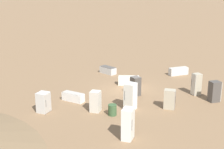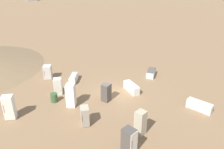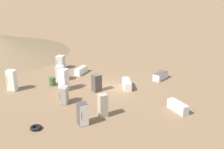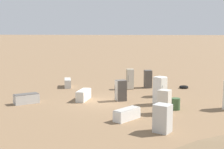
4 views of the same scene
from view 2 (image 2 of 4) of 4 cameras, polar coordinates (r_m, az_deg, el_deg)
The scene contains 14 objects.
ground_plane at distance 19.42m, azimuth 0.52°, elevation -5.30°, with size 1000.00×1000.00×0.00m, color #846647.
discarded_fridge_0 at distance 19.87m, azimuth 5.09°, elevation -3.41°, with size 1.88×0.65×0.77m.
discarded_fridge_1 at distance 18.49m, azimuth 21.86°, elevation -7.60°, with size 2.02×1.21×0.74m.
discarded_fridge_2 at distance 19.82m, azimuth -13.94°, elevation -2.98°, with size 0.84×0.88×1.49m.
discarded_fridge_3 at distance 15.60m, azimuth -7.12°, elevation -10.70°, with size 0.92×0.76×1.41m.
discarded_fridge_4 at distance 23.16m, azimuth 10.16°, elevation 0.40°, with size 1.70×1.73×0.69m.
discarded_fridge_5 at distance 13.44m, azimuth 4.49°, elevation -16.79°, with size 0.93×0.82×1.58m.
discarded_fridge_6 at distance 23.03m, azimuth -16.44°, elevation 0.60°, with size 1.00×1.00×1.42m.
discarded_fridge_7 at distance 18.22m, azimuth -1.49°, elevation -4.70°, with size 0.90×0.95×1.52m.
discarded_fridge_8 at distance 22.02m, azimuth -9.99°, elevation -0.95°, with size 1.82×1.42×0.65m.
discarded_fridge_9 at distance 14.68m, azimuth 7.44°, elevation -12.41°, with size 0.78×0.76×1.76m.
discarded_fridge_10 at distance 17.71m, azimuth -10.71°, elevation -5.32°, with size 1.01×0.99×1.94m.
discarded_fridge_11 at distance 17.60m, azimuth -25.30°, elevation -7.78°, with size 0.82×0.90×1.88m.
rusty_barrel at distance 18.87m, azimuth -14.90°, elevation -5.84°, with size 0.58×0.58×0.76m.
Camera 2 is at (14.77, -8.11, 9.64)m, focal length 35.00 mm.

